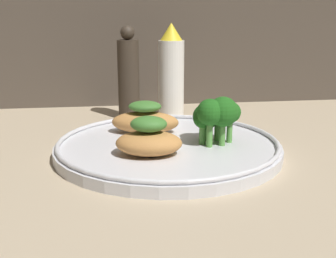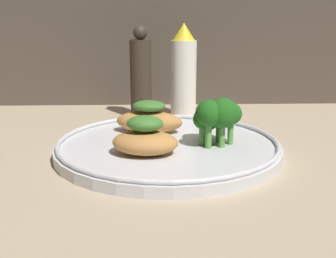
# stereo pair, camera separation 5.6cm
# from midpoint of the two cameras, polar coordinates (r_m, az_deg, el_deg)

# --- Properties ---
(ground_plane) EXTENTS (1.80, 1.80, 0.01)m
(ground_plane) POSITION_cam_midpoint_polar(r_m,az_deg,el_deg) (0.57, 2.81, -3.81)
(ground_plane) COLOR tan
(plate) EXTENTS (0.30, 0.30, 0.02)m
(plate) POSITION_cam_midpoint_polar(r_m,az_deg,el_deg) (0.57, 2.83, -2.39)
(plate) COLOR silver
(plate) RESTS_ON ground_plane
(grilled_meat_front) EXTENTS (0.09, 0.07, 0.05)m
(grilled_meat_front) POSITION_cam_midpoint_polar(r_m,az_deg,el_deg) (0.52, -0.03, -1.42)
(grilled_meat_front) COLOR #BC7F42
(grilled_meat_front) RESTS_ON plate
(grilled_meat_middle) EXTENTS (0.11, 0.07, 0.05)m
(grilled_meat_middle) POSITION_cam_midpoint_polar(r_m,az_deg,el_deg) (0.62, 0.03, 1.32)
(grilled_meat_middle) COLOR #BC7F42
(grilled_meat_middle) RESTS_ON plate
(broccoli_bunch) EXTENTS (0.07, 0.07, 0.07)m
(broccoli_bunch) POSITION_cam_midpoint_polar(r_m,az_deg,el_deg) (0.56, 9.37, 1.76)
(broccoli_bunch) COLOR #569942
(broccoli_bunch) RESTS_ON plate
(sauce_bottle) EXTENTS (0.05, 0.05, 0.17)m
(sauce_bottle) POSITION_cam_midpoint_polar(r_m,az_deg,el_deg) (0.76, 4.24, 7.54)
(sauce_bottle) COLOR white
(sauce_bottle) RESTS_ON ground_plane
(pepper_grinder) EXTENTS (0.04, 0.04, 0.16)m
(pepper_grinder) POSITION_cam_midpoint_polar(r_m,az_deg,el_deg) (0.76, -1.59, 7.14)
(pepper_grinder) COLOR #382D23
(pepper_grinder) RESTS_ON ground_plane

